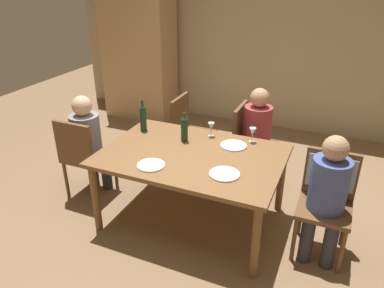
{
  "coord_description": "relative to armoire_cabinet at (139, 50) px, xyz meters",
  "views": [
    {
      "loc": [
        1.21,
        -2.78,
        2.31
      ],
      "look_at": [
        0.0,
        0.0,
        0.84
      ],
      "focal_mm": 34.42,
      "sensor_mm": 36.0,
      "label": 1
    }
  ],
  "objects": [
    {
      "name": "ground_plane",
      "position": [
        1.94,
        -2.33,
        -1.1
      ],
      "size": [
        10.0,
        10.0,
        0.0
      ],
      "primitive_type": "plane",
      "color": "#846647"
    },
    {
      "name": "dinner_plate_guest_right",
      "position": [
        2.24,
        -2.02,
        -0.35
      ],
      "size": [
        0.26,
        0.26,
        0.01
      ],
      "primitive_type": "cylinder",
      "color": "silver",
      "rests_on": "dining_table"
    },
    {
      "name": "chair_far_left",
      "position": [
        1.47,
        -1.37,
        -0.56
      ],
      "size": [
        0.44,
        0.44,
        0.92
      ],
      "rotation": [
        0.0,
        0.0,
        -1.57
      ],
      "color": "brown",
      "rests_on": "ground_plane"
    },
    {
      "name": "dining_table",
      "position": [
        1.94,
        -2.33,
        -0.43
      ],
      "size": [
        1.67,
        1.15,
        0.74
      ],
      "color": "brown",
      "rests_on": "ground_plane"
    },
    {
      "name": "chair_far_right",
      "position": [
        2.23,
        -1.37,
        -0.56
      ],
      "size": [
        0.44,
        0.44,
        0.92
      ],
      "rotation": [
        0.0,
        0.0,
        -1.57
      ],
      "color": "brown",
      "rests_on": "ground_plane"
    },
    {
      "name": "wine_bottle_tall_green",
      "position": [
        1.76,
        -2.1,
        -0.22
      ],
      "size": [
        0.07,
        0.07,
        0.3
      ],
      "color": "#19381E",
      "rests_on": "dining_table"
    },
    {
      "name": "chair_left_end",
      "position": [
        0.72,
        -2.41,
        -0.56
      ],
      "size": [
        0.44,
        0.44,
        0.92
      ],
      "color": "brown",
      "rests_on": "ground_plane"
    },
    {
      "name": "wine_glass_centre",
      "position": [
        2.38,
        -1.85,
        -0.25
      ],
      "size": [
        0.07,
        0.07,
        0.15
      ],
      "color": "silver",
      "rests_on": "dining_table"
    },
    {
      "name": "chair_right_end",
      "position": [
        3.15,
        -2.2,
        -0.5
      ],
      "size": [
        0.44,
        0.46,
        0.92
      ],
      "rotation": [
        0.0,
        0.0,
        3.14
      ],
      "color": "brown",
      "rests_on": "ground_plane"
    },
    {
      "name": "person_woman_host",
      "position": [
        3.15,
        -2.35,
        -0.44
      ],
      "size": [
        0.31,
        0.36,
        1.14
      ],
      "rotation": [
        0.0,
        0.0,
        3.14
      ],
      "color": "#33333D",
      "rests_on": "ground_plane"
    },
    {
      "name": "dinner_plate_guest_left",
      "position": [
        2.34,
        -2.57,
        -0.35
      ],
      "size": [
        0.26,
        0.26,
        0.01
      ],
      "primitive_type": "cylinder",
      "color": "silver",
      "rests_on": "dining_table"
    },
    {
      "name": "person_man_bearded",
      "position": [
        2.34,
        -1.37,
        -0.44
      ],
      "size": [
        0.36,
        0.31,
        1.14
      ],
      "rotation": [
        0.0,
        0.0,
        -1.57
      ],
      "color": "#33333D",
      "rests_on": "ground_plane"
    },
    {
      "name": "person_man_guest",
      "position": [
        0.72,
        -2.3,
        -0.44
      ],
      "size": [
        0.31,
        0.35,
        1.14
      ],
      "color": "#33333D",
      "rests_on": "ground_plane"
    },
    {
      "name": "wine_glass_near_left",
      "position": [
        1.96,
        -1.89,
        -0.25
      ],
      "size": [
        0.07,
        0.07,
        0.15
      ],
      "color": "silver",
      "rests_on": "dining_table"
    },
    {
      "name": "armoire_cabinet",
      "position": [
        0.0,
        0.0,
        0.0
      ],
      "size": [
        1.18,
        0.62,
        2.18
      ],
      "color": "tan",
      "rests_on": "ground_plane"
    },
    {
      "name": "handbag",
      "position": [
        1.91,
        -1.37,
        -0.99
      ],
      "size": [
        0.19,
        0.3,
        0.22
      ],
      "primitive_type": "cube",
      "rotation": [
        0.0,
        0.0,
        -1.85
      ],
      "color": "brown",
      "rests_on": "ground_plane"
    },
    {
      "name": "rear_room_partition",
      "position": [
        1.94,
        0.45,
        0.25
      ],
      "size": [
        6.4,
        0.12,
        2.7
      ],
      "primitive_type": "cube",
      "color": "tan",
      "rests_on": "ground_plane"
    },
    {
      "name": "dinner_plate_host",
      "position": [
        1.7,
        -2.68,
        -0.35
      ],
      "size": [
        0.24,
        0.24,
        0.01
      ],
      "primitive_type": "cylinder",
      "color": "white",
      "rests_on": "dining_table"
    },
    {
      "name": "wine_bottle_dark_red",
      "position": [
        1.25,
        -2.03,
        -0.21
      ],
      "size": [
        0.07,
        0.07,
        0.34
      ],
      "color": "#19381E",
      "rests_on": "dining_table"
    }
  ]
}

